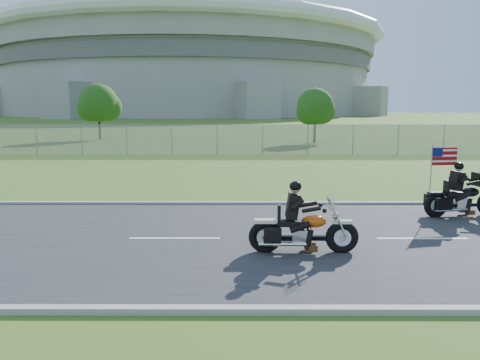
{
  "coord_description": "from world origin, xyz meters",
  "views": [
    {
      "loc": [
        -0.38,
        -10.96,
        3.22
      ],
      "look_at": [
        -0.42,
        0.0,
        1.48
      ],
      "focal_mm": 35.0,
      "sensor_mm": 36.0,
      "label": 1
    }
  ],
  "objects": [
    {
      "name": "ground",
      "position": [
        0.0,
        0.0,
        0.0
      ],
      "size": [
        420.0,
        420.0,
        0.0
      ],
      "primitive_type": "plane",
      "color": "#305119",
      "rests_on": "ground"
    },
    {
      "name": "road",
      "position": [
        0.0,
        0.0,
        0.02
      ],
      "size": [
        120.0,
        8.0,
        0.04
      ],
      "primitive_type": "cube",
      "color": "#28282B",
      "rests_on": "ground"
    },
    {
      "name": "curb_north",
      "position": [
        0.0,
        4.05,
        0.05
      ],
      "size": [
        120.0,
        0.18,
        0.12
      ],
      "primitive_type": "cube",
      "color": "#9E9B93",
      "rests_on": "ground"
    },
    {
      "name": "curb_south",
      "position": [
        0.0,
        -4.05,
        0.05
      ],
      "size": [
        120.0,
        0.18,
        0.12
      ],
      "primitive_type": "cube",
      "color": "#9E9B93",
      "rests_on": "ground"
    },
    {
      "name": "fence",
      "position": [
        -5.0,
        20.0,
        1.0
      ],
      "size": [
        60.0,
        0.03,
        2.0
      ],
      "primitive_type": "cube",
      "color": "gray",
      "rests_on": "ground"
    },
    {
      "name": "stadium",
      "position": [
        -20.0,
        170.0,
        15.58
      ],
      "size": [
        140.4,
        140.4,
        29.2
      ],
      "color": "#A3A099",
      "rests_on": "ground"
    },
    {
      "name": "tree_fence_near",
      "position": [
        6.04,
        30.04,
        2.97
      ],
      "size": [
        3.52,
        3.28,
        4.75
      ],
      "color": "#382316",
      "rests_on": "ground"
    },
    {
      "name": "tree_fence_mid",
      "position": [
        -13.95,
        34.04,
        3.3
      ],
      "size": [
        3.96,
        3.69,
        5.3
      ],
      "color": "#382316",
      "rests_on": "ground"
    },
    {
      "name": "motorcycle_lead",
      "position": [
        0.94,
        -1.04,
        0.52
      ],
      "size": [
        2.42,
        0.57,
        1.63
      ],
      "rotation": [
        0.0,
        0.0,
        -0.01
      ],
      "color": "black",
      "rests_on": "ground"
    },
    {
      "name": "motorcycle_follow",
      "position": [
        6.06,
        2.41,
        0.56
      ],
      "size": [
        2.41,
        0.93,
        2.02
      ],
      "rotation": [
        0.0,
        0.0,
        0.16
      ],
      "color": "black",
      "rests_on": "ground"
    }
  ]
}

